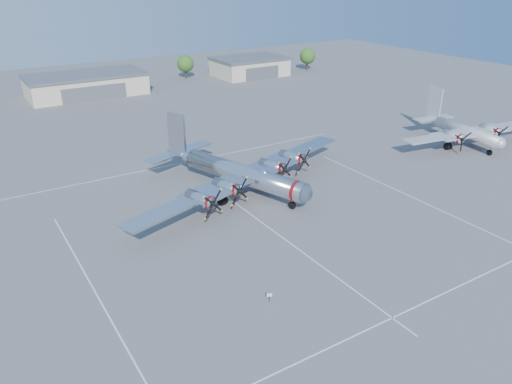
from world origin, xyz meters
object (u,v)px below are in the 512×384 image
tree_east (185,64)px  tree_far_east (307,56)px  main_bomber_b29 (237,190)px  info_placard (269,296)px  hangar_center (86,84)px  hangar_east (250,66)px  twin_engine_east (461,144)px

tree_east → tree_far_east: (38.00, -8.00, 0.00)m
main_bomber_b29 → info_placard: main_bomber_b29 is taller
tree_far_east → info_placard: size_ratio=6.93×
hangar_center → info_placard: hangar_center is taller
hangar_east → info_placard: (-56.22, -95.94, -2.04)m
hangar_center → hangar_east: same height
tree_east → hangar_center: bearing=-168.6°
main_bomber_b29 → hangar_center: bearing=73.4°
twin_engine_east → info_placard: (-55.51, -20.71, 0.67)m
tree_east → main_bomber_b29: tree_east is taller
hangar_center → tree_east: size_ratio=4.31×
main_bomber_b29 → info_placard: 26.91m
tree_far_east → info_placard: bearing=-129.0°
hangar_center → info_placard: bearing=-94.9°
twin_engine_east → main_bomber_b29: bearing=-177.5°
main_bomber_b29 → tree_far_east: bearing=28.1°
main_bomber_b29 → twin_engine_east: 45.06m
hangar_east → info_placard: size_ratio=21.51×
main_bomber_b29 → hangar_east: bearing=38.9°
hangar_center → tree_east: 30.64m
twin_engine_east → tree_east: bearing=109.6°
tree_east → tree_far_east: size_ratio=1.00×
hangar_center → tree_east: bearing=11.4°
hangar_east → tree_east: bearing=161.5°
info_placard → main_bomber_b29: bearing=91.0°
tree_east → info_placard: size_ratio=6.93×
hangar_east → main_bomber_b29: bearing=-122.6°
tree_far_east → twin_engine_east: bearing=-105.8°
tree_east → info_placard: bearing=-110.5°
hangar_center → twin_engine_east: (47.29, -75.23, -2.71)m
hangar_east → main_bomber_b29: 84.61m
info_placard → tree_east: bearing=93.7°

